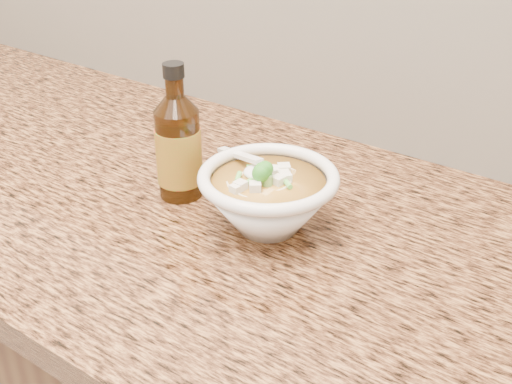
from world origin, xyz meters
The scene contains 3 objects.
counter_slab centered at (0.00, 1.68, 0.88)m, with size 4.00×0.68×0.04m, color #9A6738.
soup_bowl centered at (0.18, 1.66, 0.94)m, with size 0.21×0.19×0.10m.
hot_sauce_bottle centered at (0.02, 1.66, 0.98)m, with size 0.07×0.07×0.20m.
Camera 1 is at (0.59, 1.05, 1.37)m, focal length 45.00 mm.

